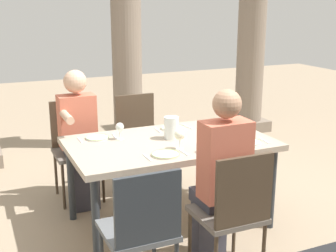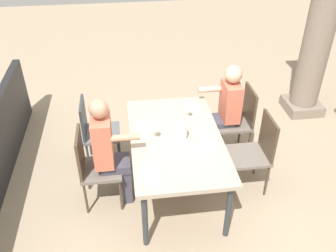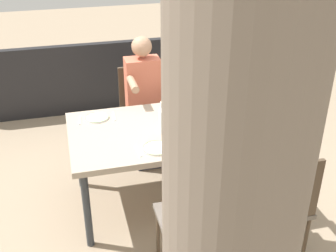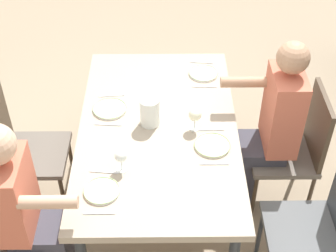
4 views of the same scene
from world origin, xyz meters
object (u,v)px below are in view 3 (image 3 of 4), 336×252
(chair_west_north, at_px, (281,202))
(plate_0, at_px, (242,136))
(chair_mid_south, at_px, (141,107))
(wine_glass_0, at_px, (219,123))
(water_pitcher, at_px, (166,122))
(dining_table, at_px, (169,134))
(wine_glass_1, at_px, (164,104))
(plate_2, at_px, (157,148))
(chair_west_south, at_px, (201,100))
(diner_man_white, at_px, (144,99))
(chair_mid_north, at_px, (193,218))
(diner_woman_green, at_px, (271,170))
(plate_1, at_px, (179,108))
(plate_3, at_px, (97,117))

(chair_west_north, xyz_separation_m, plate_0, (0.06, -0.62, 0.22))
(chair_mid_south, relative_size, wine_glass_0, 6.53)
(water_pitcher, bearing_deg, dining_table, -127.18)
(wine_glass_1, bearing_deg, chair_west_north, 116.89)
(dining_table, distance_m, water_pitcher, 0.16)
(chair_west_north, bearing_deg, plate_2, -37.93)
(chair_west_south, height_order, chair_mid_south, chair_mid_south)
(chair_mid_south, relative_size, diner_man_white, 0.71)
(chair_mid_north, relative_size, diner_woman_green, 0.74)
(plate_1, bearing_deg, diner_woman_green, 112.06)
(plate_1, height_order, water_pitcher, water_pitcher)
(chair_west_north, distance_m, water_pitcher, 1.12)
(diner_woman_green, xyz_separation_m, diner_man_white, (0.67, -1.45, 0.02))
(chair_mid_south, distance_m, wine_glass_1, 0.78)
(diner_man_white, height_order, plate_2, diner_man_white)
(plate_3, bearing_deg, chair_mid_north, 112.22)
(chair_west_south, relative_size, wine_glass_1, 6.05)
(wine_glass_0, height_order, plate_1, wine_glass_0)
(dining_table, xyz_separation_m, plate_1, (-0.18, -0.33, 0.08))
(wine_glass_0, xyz_separation_m, plate_3, (0.94, -0.53, -0.09))
(chair_west_south, height_order, plate_3, chair_west_south)
(dining_table, bearing_deg, plate_2, 60.92)
(chair_west_south, distance_m, diner_man_white, 0.71)
(wine_glass_0, bearing_deg, plate_1, -70.43)
(dining_table, relative_size, chair_mid_south, 1.78)
(chair_mid_south, xyz_separation_m, wine_glass_0, (-0.43, 1.13, 0.33))
(chair_mid_north, xyz_separation_m, diner_man_white, (0.00, -1.65, 0.17))
(plate_0, bearing_deg, chair_west_south, -92.92)
(dining_table, relative_size, chair_west_south, 1.81)
(water_pitcher, bearing_deg, diner_man_white, -87.90)
(plate_0, relative_size, plate_2, 0.90)
(dining_table, height_order, chair_west_south, chair_west_south)
(plate_0, xyz_separation_m, water_pitcher, (0.58, -0.26, 0.08))
(chair_west_south, bearing_deg, plate_1, 54.56)
(water_pitcher, bearing_deg, plate_0, 156.09)
(diner_man_white, bearing_deg, plate_2, 84.00)
(plate_2, bearing_deg, wine_glass_1, -109.45)
(plate_1, xyz_separation_m, water_pitcher, (0.22, 0.38, 0.08))
(plate_1, relative_size, plate_3, 1.06)
(chair_mid_south, relative_size, plate_2, 4.22)
(diner_man_white, bearing_deg, chair_mid_south, -90.84)
(wine_glass_0, bearing_deg, chair_mid_north, 58.97)
(plate_0, xyz_separation_m, plate_1, (0.36, -0.63, -0.00))
(chair_mid_north, relative_size, plate_0, 4.73)
(chair_west_north, xyz_separation_m, chair_mid_north, (0.66, 0.00, -0.01))
(dining_table, bearing_deg, chair_west_south, -123.10)
(diner_woman_green, relative_size, plate_2, 5.75)
(dining_table, bearing_deg, chair_west_north, 123.03)
(diner_man_white, relative_size, plate_1, 6.05)
(dining_table, xyz_separation_m, chair_west_north, (-0.60, 0.92, -0.14))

